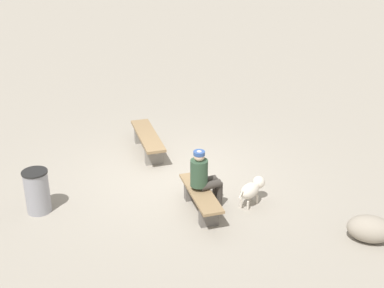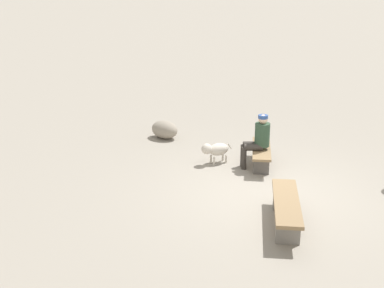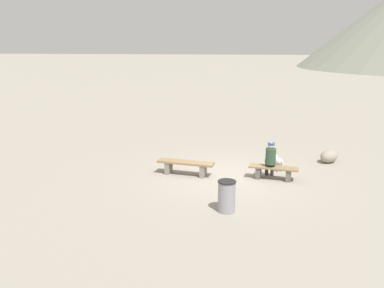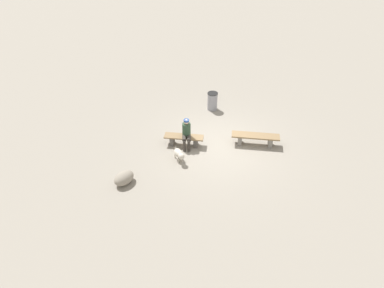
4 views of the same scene
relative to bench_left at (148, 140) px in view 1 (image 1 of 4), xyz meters
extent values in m
cube|color=gray|center=(1.41, -0.01, -0.34)|extent=(210.00, 210.00, 0.06)
cube|color=gray|center=(-0.58, 0.11, -0.12)|extent=(0.22, 0.40, 0.39)
cube|color=gray|center=(0.58, -0.11, -0.12)|extent=(0.22, 0.40, 0.39)
cube|color=#8C704C|center=(0.00, 0.00, 0.11)|extent=(1.90, 0.77, 0.06)
cube|color=#605B56|center=(2.34, -0.06, -0.13)|extent=(0.21, 0.35, 0.37)
cube|color=#605B56|center=(3.26, -0.24, -0.13)|extent=(0.21, 0.35, 0.37)
cube|color=#8C704C|center=(2.80, -0.15, 0.08)|extent=(1.58, 0.67, 0.05)
cylinder|color=#2D4733|center=(2.70, -0.13, 0.44)|extent=(0.32, 0.32, 0.51)
sphere|color=beige|center=(2.70, -0.13, 0.78)|extent=(0.20, 0.20, 0.20)
cylinder|color=#2D4C8C|center=(2.70, -0.13, 0.84)|extent=(0.21, 0.21, 0.07)
cylinder|color=#38332D|center=(2.79, 0.06, 0.18)|extent=(0.17, 0.40, 0.15)
cylinder|color=#38332D|center=(2.80, 0.26, -0.07)|extent=(0.11, 0.11, 0.50)
cylinder|color=#38332D|center=(2.62, 0.07, 0.18)|extent=(0.17, 0.40, 0.15)
cylinder|color=#38332D|center=(2.62, 0.27, -0.07)|extent=(0.11, 0.11, 0.50)
ellipsoid|color=beige|center=(3.05, 0.77, 0.00)|extent=(0.43, 0.54, 0.28)
sphere|color=beige|center=(2.94, 1.04, 0.06)|extent=(0.24, 0.24, 0.24)
cylinder|color=beige|center=(2.92, 0.88, -0.22)|extent=(0.04, 0.04, 0.18)
cylinder|color=beige|center=(3.06, 0.93, -0.22)|extent=(0.04, 0.04, 0.18)
cylinder|color=beige|center=(3.03, 0.60, -0.22)|extent=(0.04, 0.04, 0.18)
cylinder|color=beige|center=(3.17, 0.65, -0.22)|extent=(0.04, 0.04, 0.18)
cylinder|color=beige|center=(3.15, 0.51, 0.05)|extent=(0.07, 0.12, 0.15)
cylinder|color=gray|center=(1.40, -2.80, 0.09)|extent=(0.44, 0.44, 0.80)
cylinder|color=black|center=(1.40, -2.80, 0.50)|extent=(0.47, 0.47, 0.03)
ellipsoid|color=gray|center=(4.94, 1.93, -0.08)|extent=(0.89, 0.90, 0.46)
camera|label=1|loc=(9.97, -4.10, 4.82)|focal=48.12mm
camera|label=2|loc=(-7.62, 2.14, 3.73)|focal=47.77mm
camera|label=3|loc=(1.56, -12.62, 4.00)|focal=38.36mm
camera|label=4|loc=(3.14, 10.83, 7.96)|focal=32.40mm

